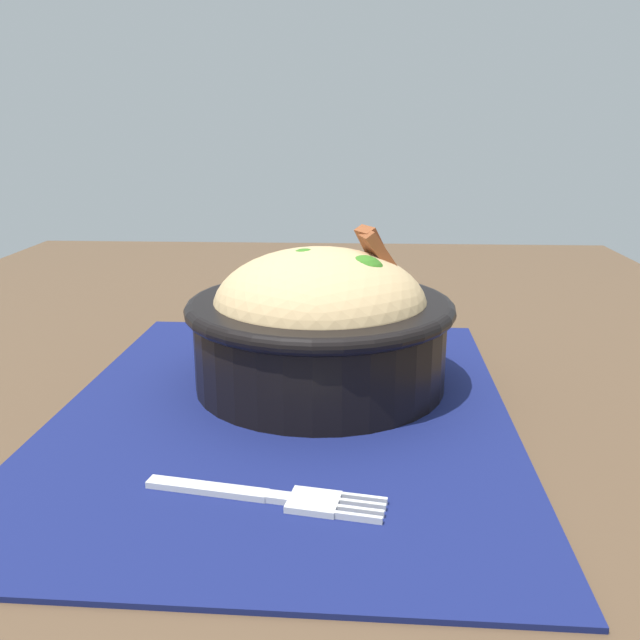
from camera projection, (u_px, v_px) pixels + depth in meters
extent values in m
cube|color=#4C3826|center=(272.00, 423.00, 0.48)|extent=(1.34, 0.93, 0.03)
cylinder|color=#412F20|center=(91.00, 470.00, 1.20)|extent=(0.04, 0.04, 0.74)
cylinder|color=#412F20|center=(552.00, 481.00, 1.16)|extent=(0.04, 0.04, 0.74)
cube|color=#11194C|center=(284.00, 410.00, 0.47)|extent=(0.41, 0.32, 0.00)
cylinder|color=black|center=(320.00, 342.00, 0.50)|extent=(0.18, 0.18, 0.07)
torus|color=black|center=(320.00, 307.00, 0.49)|extent=(0.20, 0.20, 0.01)
ellipsoid|color=tan|center=(320.00, 306.00, 0.49)|extent=(0.19, 0.19, 0.08)
sphere|color=#2F651B|center=(305.00, 274.00, 0.49)|extent=(0.04, 0.04, 0.04)
sphere|color=#2F651B|center=(364.00, 279.00, 0.47)|extent=(0.03, 0.03, 0.03)
cylinder|color=orange|center=(324.00, 287.00, 0.46)|extent=(0.01, 0.03, 0.01)
cube|color=brown|center=(384.00, 260.00, 0.49)|extent=(0.03, 0.04, 0.05)
cube|color=brown|center=(378.00, 257.00, 0.50)|extent=(0.03, 0.04, 0.05)
cube|color=#BCBCBC|center=(207.00, 488.00, 0.36)|extent=(0.02, 0.07, 0.00)
cube|color=#BCBCBC|center=(278.00, 497.00, 0.35)|extent=(0.01, 0.01, 0.00)
cube|color=#BCBCBC|center=(314.00, 502.00, 0.35)|extent=(0.03, 0.03, 0.00)
cube|color=#BCBCBC|center=(359.00, 518.00, 0.33)|extent=(0.01, 0.02, 0.00)
cube|color=#BCBCBC|center=(361.00, 511.00, 0.34)|extent=(0.01, 0.02, 0.00)
cube|color=#BCBCBC|center=(363.00, 505.00, 0.34)|extent=(0.01, 0.02, 0.00)
cube|color=#BCBCBC|center=(365.00, 499.00, 0.35)|extent=(0.01, 0.02, 0.00)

